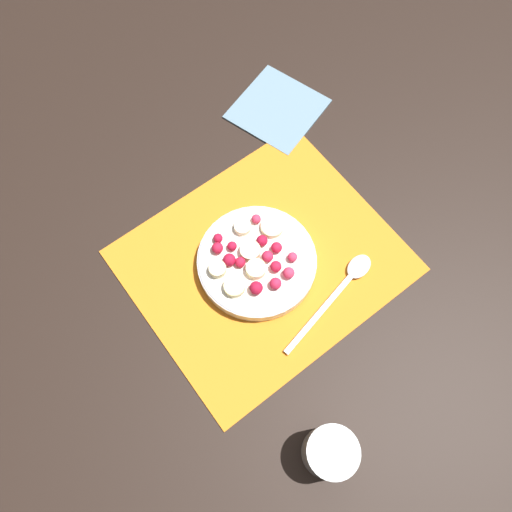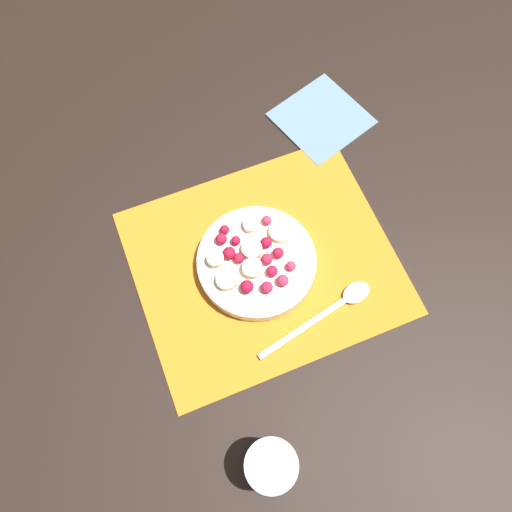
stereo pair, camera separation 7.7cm
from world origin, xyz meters
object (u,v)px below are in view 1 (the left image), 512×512
drinking_glass (329,452)px  napkin (278,108)px  spoon (346,282)px  fruit_bowl (256,260)px

drinking_glass → napkin: drinking_glass is taller
spoon → napkin: spoon is taller
fruit_bowl → napkin: (0.22, 0.22, -0.02)m
spoon → napkin: bearing=57.8°
spoon → drinking_glass: drinking_glass is taller
spoon → drinking_glass: bearing=-149.1°
drinking_glass → napkin: 0.60m
fruit_bowl → drinking_glass: size_ratio=2.36×
fruit_bowl → napkin: fruit_bowl is taller
spoon → fruit_bowl: bearing=118.4°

